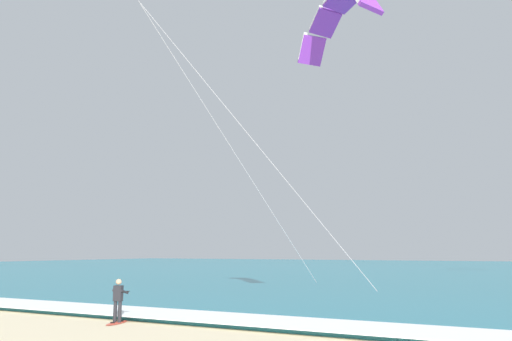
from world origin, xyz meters
TOP-DOWN VIEW (x-y plane):
  - sea at (0.00, 72.40)m, footprint 200.00×120.00m
  - surf_foam at (0.00, 13.40)m, footprint 200.00×2.91m
  - surfboard at (-5.78, 11.57)m, footprint 0.71×1.46m
  - kitesurfer at (-5.78, 11.59)m, footprint 0.59×0.59m
  - kite_primary at (1.29, 18.48)m, footprint 9.70×9.29m

SIDE VIEW (x-z plane):
  - surfboard at x=-5.78m, z-range -0.02..0.07m
  - sea at x=0.00m, z-range 0.00..0.20m
  - surf_foam at x=0.00m, z-range 0.20..0.24m
  - kitesurfer at x=-5.78m, z-range 0.10..1.79m
  - kite_primary at x=1.29m, z-range 7.24..21.39m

